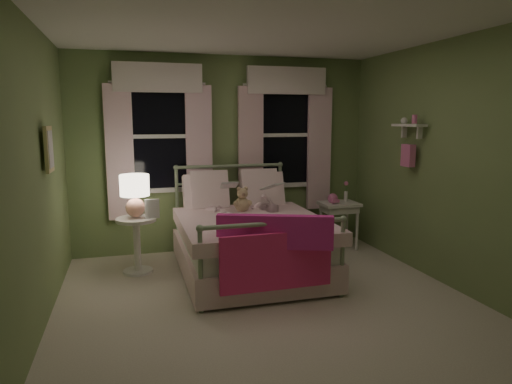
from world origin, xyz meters
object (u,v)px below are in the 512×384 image
object	(u,v)px
nightstand_left	(137,237)
bed	(248,240)
child_left	(217,190)
child_right	(261,187)
table_lamp	(135,192)
teddy_bear	(242,201)
nightstand_right	(339,210)

from	to	relation	value
nightstand_left	bed	bearing A→B (deg)	-14.09
bed	child_left	xyz separation A→B (m)	(-0.28, 0.42, 0.53)
child_left	child_right	distance (m)	0.56
bed	table_lamp	distance (m)	1.41
table_lamp	child_left	bearing A→B (deg)	6.42
teddy_bear	nightstand_left	xyz separation A→B (m)	(-1.25, 0.05, -0.37)
child_right	nightstand_left	world-z (taller)	child_right
table_lamp	nightstand_right	size ratio (longest dim) A/B	0.77
nightstand_right	table_lamp	bearing A→B (deg)	-174.65
child_right	teddy_bear	world-z (taller)	child_right
child_left	table_lamp	size ratio (longest dim) A/B	1.40
teddy_bear	nightstand_left	size ratio (longest dim) A/B	0.48
table_lamp	teddy_bear	bearing A→B (deg)	-2.28
nightstand_left	teddy_bear	bearing A→B (deg)	-2.28
teddy_bear	table_lamp	bearing A→B (deg)	177.72
child_right	nightstand_left	size ratio (longest dim) A/B	1.09
teddy_bear	table_lamp	distance (m)	1.26
bed	teddy_bear	size ratio (longest dim) A/B	6.56
child_right	table_lamp	size ratio (longest dim) A/B	1.45
table_lamp	nightstand_left	bearing A→B (deg)	-90.00
bed	table_lamp	xyz separation A→B (m)	(-1.25, 0.31, 0.57)
bed	nightstand_right	distance (m)	1.55
child_left	table_lamp	distance (m)	0.97
child_right	nightstand_right	bearing A→B (deg)	177.61
nightstand_left	table_lamp	distance (m)	0.54
child_left	teddy_bear	xyz separation A→B (m)	(0.28, -0.16, -0.12)
nightstand_left	nightstand_right	distance (m)	2.70
bed	nightstand_left	xyz separation A→B (m)	(-1.25, 0.31, 0.03)
child_right	nightstand_right	world-z (taller)	child_right
child_right	nightstand_left	bearing A→B (deg)	-5.35
nightstand_right	teddy_bear	bearing A→B (deg)	-168.15
bed	nightstand_left	size ratio (longest dim) A/B	3.13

